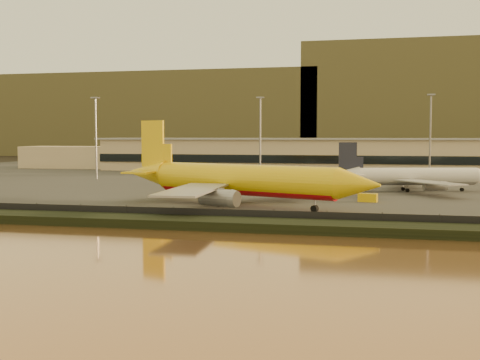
# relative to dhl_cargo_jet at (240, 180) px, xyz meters

# --- Properties ---
(ground) EXTENTS (900.00, 900.00, 0.00)m
(ground) POSITION_rel_dhl_cargo_jet_xyz_m (0.28, -9.25, -5.19)
(ground) COLOR black
(ground) RESTS_ON ground
(embankment) EXTENTS (320.00, 7.00, 1.40)m
(embankment) POSITION_rel_dhl_cargo_jet_xyz_m (0.28, -26.25, -4.49)
(embankment) COLOR black
(embankment) RESTS_ON ground
(tarmac) EXTENTS (320.00, 220.00, 0.20)m
(tarmac) POSITION_rel_dhl_cargo_jet_xyz_m (0.28, 85.75, -5.09)
(tarmac) COLOR #2D2D2D
(tarmac) RESTS_ON ground
(perimeter_fence) EXTENTS (300.00, 0.05, 2.20)m
(perimeter_fence) POSITION_rel_dhl_cargo_jet_xyz_m (0.28, -22.25, -3.89)
(perimeter_fence) COLOR black
(perimeter_fence) RESTS_ON tarmac
(terminal_building) EXTENTS (202.00, 25.00, 12.60)m
(terminal_building) POSITION_rel_dhl_cargo_jet_xyz_m (-14.24, 116.30, 1.06)
(terminal_building) COLOR tan
(terminal_building) RESTS_ON tarmac
(apron_light_masts) EXTENTS (152.20, 12.20, 25.40)m
(apron_light_masts) POSITION_rel_dhl_cargo_jet_xyz_m (15.28, 65.75, 10.52)
(apron_light_masts) COLOR slate
(apron_light_masts) RESTS_ON tarmac
(distant_hills) EXTENTS (470.00, 160.00, 70.00)m
(distant_hills) POSITION_rel_dhl_cargo_jet_xyz_m (-20.46, 330.75, 26.20)
(distant_hills) COLOR brown
(distant_hills) RESTS_ON ground
(dhl_cargo_jet) EXTENTS (54.13, 51.38, 16.70)m
(dhl_cargo_jet) POSITION_rel_dhl_cargo_jet_xyz_m (0.00, 0.00, 0.00)
(dhl_cargo_jet) COLOR #E2B80B
(dhl_cargo_jet) RESTS_ON tarmac
(white_narrowbody_jet) EXTENTS (41.09, 39.33, 11.93)m
(white_narrowbody_jet) POSITION_rel_dhl_cargo_jet_xyz_m (34.44, 39.57, -1.42)
(white_narrowbody_jet) COLOR silver
(white_narrowbody_jet) RESTS_ON tarmac
(gse_vehicle_yellow) EXTENTS (4.06, 2.33, 1.72)m
(gse_vehicle_yellow) POSITION_rel_dhl_cargo_jet_xyz_m (23.71, 13.45, -4.12)
(gse_vehicle_yellow) COLOR #E2B80B
(gse_vehicle_yellow) RESTS_ON tarmac
(gse_vehicle_white) EXTENTS (4.18, 3.10, 1.71)m
(gse_vehicle_white) POSITION_rel_dhl_cargo_jet_xyz_m (-5.78, 30.17, -4.13)
(gse_vehicle_white) COLOR silver
(gse_vehicle_white) RESTS_ON tarmac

